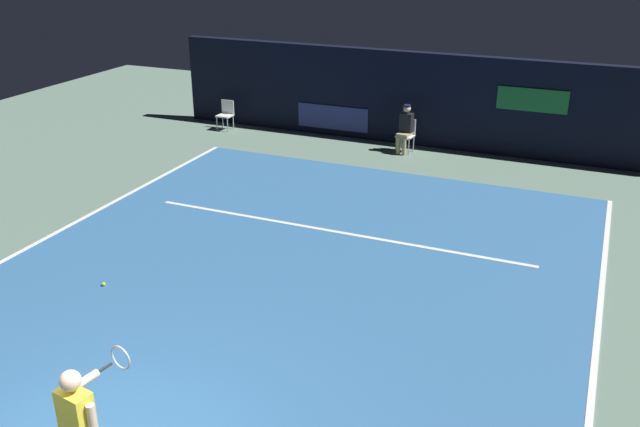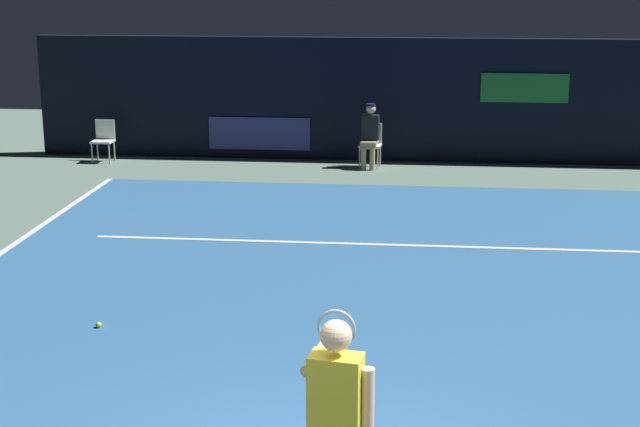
# 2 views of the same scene
# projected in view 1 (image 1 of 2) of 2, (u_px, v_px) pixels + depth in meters

# --- Properties ---
(ground_plane) EXTENTS (30.38, 30.38, 0.00)m
(ground_plane) POSITION_uv_depth(u_px,v_px,m) (287.00, 278.00, 12.22)
(ground_plane) COLOR slate
(court_surface) EXTENTS (10.44, 12.33, 0.01)m
(court_surface) POSITION_uv_depth(u_px,v_px,m) (287.00, 278.00, 12.21)
(court_surface) COLOR #336699
(court_surface) RESTS_ON ground
(line_sideline_left) EXTENTS (0.10, 12.33, 0.01)m
(line_sideline_left) POSITION_uv_depth(u_px,v_px,m) (597.00, 341.00, 10.35)
(line_sideline_left) COLOR white
(line_sideline_left) RESTS_ON court_surface
(line_sideline_right) EXTENTS (0.10, 12.33, 0.01)m
(line_sideline_right) POSITION_uv_depth(u_px,v_px,m) (60.00, 230.00, 14.07)
(line_sideline_right) COLOR white
(line_sideline_right) RESTS_ON court_surface
(line_service) EXTENTS (8.14, 0.10, 0.01)m
(line_service) POSITION_uv_depth(u_px,v_px,m) (333.00, 231.00, 14.04)
(line_service) COLOR white
(line_service) RESTS_ON court_surface
(back_wall) EXTENTS (14.87, 0.33, 2.60)m
(back_wall) POSITION_uv_depth(u_px,v_px,m) (422.00, 100.00, 19.10)
(back_wall) COLOR black
(back_wall) RESTS_ON ground
(line_judge_on_chair) EXTENTS (0.48, 0.56, 1.32)m
(line_judge_on_chair) POSITION_uv_depth(u_px,v_px,m) (405.00, 128.00, 18.65)
(line_judge_on_chair) COLOR white
(line_judge_on_chair) RESTS_ON ground
(courtside_chair_near) EXTENTS (0.45, 0.42, 0.88)m
(courtside_chair_near) POSITION_uv_depth(u_px,v_px,m) (226.00, 113.00, 20.84)
(courtside_chair_near) COLOR white
(courtside_chair_near) RESTS_ON ground
(tennis_ball) EXTENTS (0.07, 0.07, 0.07)m
(tennis_ball) POSITION_uv_depth(u_px,v_px,m) (104.00, 284.00, 11.92)
(tennis_ball) COLOR #CCE033
(tennis_ball) RESTS_ON court_surface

